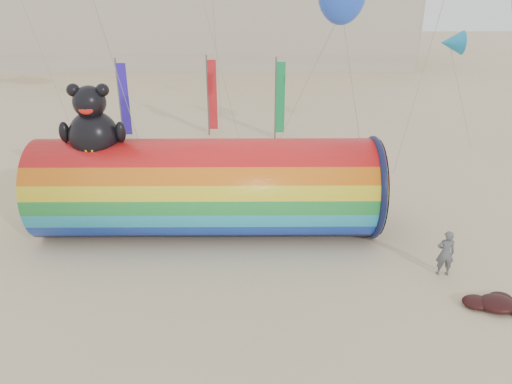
{
  "coord_description": "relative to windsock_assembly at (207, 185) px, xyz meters",
  "views": [
    {
      "loc": [
        0.37,
        -15.55,
        9.92
      ],
      "look_at": [
        0.5,
        1.5,
        2.4
      ],
      "focal_mm": 35.0,
      "sensor_mm": 36.0,
      "label": 1
    }
  ],
  "objects": [
    {
      "name": "ground",
      "position": [
        1.46,
        -2.92,
        -2.08
      ],
      "size": [
        160.0,
        160.0,
        0.0
      ],
      "primitive_type": "plane",
      "color": "#CCB58C",
      "rests_on": "ground"
    },
    {
      "name": "windsock_assembly",
      "position": [
        0.0,
        0.0,
        0.0
      ],
      "size": [
        13.6,
        4.14,
        6.27
      ],
      "color": "red",
      "rests_on": "ground"
    },
    {
      "name": "kite_handler",
      "position": [
        8.62,
        -3.33,
        -1.21
      ],
      "size": [
        0.66,
        0.46,
        1.74
      ],
      "primitive_type": "imported",
      "rotation": [
        0.0,
        0.0,
        3.06
      ],
      "color": "#505157",
      "rests_on": "ground"
    },
    {
      "name": "fabric_bundle",
      "position": [
        9.85,
        -5.33,
        -1.91
      ],
      "size": [
        2.62,
        1.35,
        0.41
      ],
      "color": "#380C0A",
      "rests_on": "ground"
    },
    {
      "name": "festival_banners",
      "position": [
        -1.18,
        12.89,
        0.56
      ],
      "size": [
        10.41,
        1.28,
        5.2
      ],
      "color": "#59595E",
      "rests_on": "ground"
    }
  ]
}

